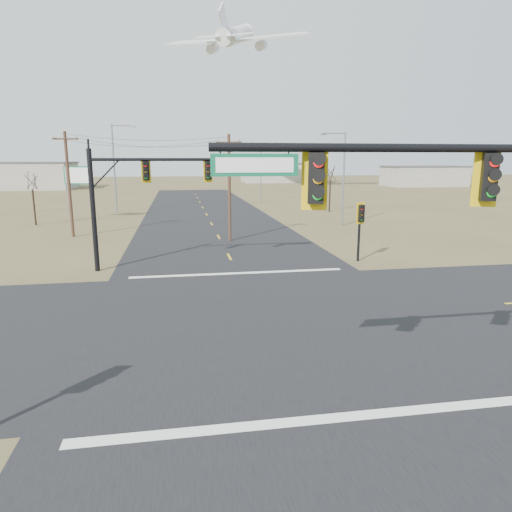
{
  "coord_description": "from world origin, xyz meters",
  "views": [
    {
      "loc": [
        -3.21,
        -17.26,
        6.32
      ],
      "look_at": [
        -0.09,
        1.0,
        2.39
      ],
      "focal_mm": 32.0,
      "sensor_mm": 36.0,
      "label": 1
    }
  ],
  "objects": [
    {
      "name": "warehouse_right",
      "position": [
        55.0,
        85.0,
        2.25
      ],
      "size": [
        18.0,
        10.0,
        4.5
      ],
      "primitive_type": "cube",
      "color": "#A7A494",
      "rests_on": "ground"
    },
    {
      "name": "streetlight_a",
      "position": [
        12.25,
        24.78,
        4.99
      ],
      "size": [
        2.49,
        0.34,
        8.9
      ],
      "rotation": [
        0.0,
        0.0,
        0.25
      ],
      "color": "gray",
      "rests_on": "ground"
    },
    {
      "name": "warehouse_left",
      "position": [
        -40.0,
        90.0,
        2.75
      ],
      "size": [
        28.0,
        14.0,
        5.5
      ],
      "primitive_type": "cube",
      "color": "#A7A494",
      "rests_on": "ground"
    },
    {
      "name": "mast_arm_near",
      "position": [
        3.96,
        -7.98,
        5.21
      ],
      "size": [
        10.37,
        0.58,
        7.16
      ],
      "rotation": [
        0.0,
        0.0,
        -0.37
      ],
      "color": "black",
      "rests_on": "ground"
    },
    {
      "name": "ground",
      "position": [
        0.0,
        0.0,
        0.0
      ],
      "size": [
        320.0,
        320.0,
        0.0
      ],
      "primitive_type": "plane",
      "color": "brown",
      "rests_on": "ground"
    },
    {
      "name": "highway_sign",
      "position": [
        -13.41,
        33.29,
        4.01
      ],
      "size": [
        2.91,
        0.89,
        5.63
      ],
      "rotation": [
        0.0,
        0.0,
        -0.27
      ],
      "color": "gray",
      "rests_on": "ground"
    },
    {
      "name": "stop_bar_far",
      "position": [
        0.0,
        7.5,
        0.03
      ],
      "size": [
        12.0,
        0.4,
        0.01
      ],
      "primitive_type": "cube",
      "color": "silver",
      "rests_on": "road_ns"
    },
    {
      "name": "streetlight_b",
      "position": [
        8.84,
        50.22,
        4.85
      ],
      "size": [
        2.42,
        0.39,
        8.65
      ],
      "rotation": [
        0.0,
        0.0,
        -0.41
      ],
      "color": "gray",
      "rests_on": "ground"
    },
    {
      "name": "warehouse_mid",
      "position": [
        25.0,
        110.0,
        2.5
      ],
      "size": [
        20.0,
        12.0,
        5.0
      ],
      "primitive_type": "cube",
      "color": "#A7A494",
      "rests_on": "ground"
    },
    {
      "name": "road_ew",
      "position": [
        0.0,
        0.0,
        0.01
      ],
      "size": [
        160.0,
        14.0,
        0.02
      ],
      "primitive_type": "cube",
      "color": "black",
      "rests_on": "ground"
    },
    {
      "name": "bare_tree_a",
      "position": [
        -17.06,
        30.15,
        4.33
      ],
      "size": [
        2.61,
        2.61,
        5.47
      ],
      "rotation": [
        0.0,
        0.0,
        0.19
      ],
      "color": "black",
      "rests_on": "ground"
    },
    {
      "name": "stop_bar_near",
      "position": [
        0.0,
        -7.5,
        0.03
      ],
      "size": [
        12.0,
        0.4,
        0.01
      ],
      "primitive_type": "cube",
      "color": "silver",
      "rests_on": "road_ns"
    },
    {
      "name": "utility_pole_near",
      "position": [
        0.73,
        18.08,
        4.3
      ],
      "size": [
        1.96,
        0.66,
        8.18
      ],
      "rotation": [
        0.0,
        0.0,
        -0.28
      ],
      "color": "#49301F",
      "rests_on": "ground"
    },
    {
      "name": "pedestal_signal_ne",
      "position": [
        7.91,
        9.31,
        2.79
      ],
      "size": [
        0.63,
        0.53,
        3.76
      ],
      "rotation": [
        0.0,
        0.0,
        0.2
      ],
      "color": "black",
      "rests_on": "ground"
    },
    {
      "name": "jet_airliner",
      "position": [
        8.62,
        74.16,
        29.11
      ],
      "size": [
        23.89,
        24.57,
        12.87
      ],
      "rotation": [
        0.0,
        -0.32,
        1.13
      ],
      "color": "white"
    },
    {
      "name": "streetlight_c",
      "position": [
        -10.39,
        40.3,
        5.85
      ],
      "size": [
        2.91,
        0.42,
        10.41
      ],
      "rotation": [
        0.0,
        0.0,
        -0.31
      ],
      "color": "gray",
      "rests_on": "ground"
    },
    {
      "name": "bare_tree_c",
      "position": [
        15.11,
        36.43,
        4.79
      ],
      "size": [
        2.69,
        2.69,
        6.1
      ],
      "rotation": [
        0.0,
        0.0,
        0.04
      ],
      "color": "black",
      "rests_on": "ground"
    },
    {
      "name": "mast_arm_far",
      "position": [
        -4.93,
        9.56,
        5.0
      ],
      "size": [
        8.84,
        0.58,
        6.91
      ],
      "rotation": [
        0.0,
        0.0,
        0.39
      ],
      "color": "black",
      "rests_on": "ground"
    },
    {
      "name": "road_ns",
      "position": [
        0.0,
        0.0,
        0.01
      ],
      "size": [
        14.0,
        160.0,
        0.02
      ],
      "primitive_type": "cube",
      "color": "black",
      "rests_on": "ground"
    },
    {
      "name": "utility_pole_far",
      "position": [
        -11.92,
        22.25,
        4.46
      ],
      "size": [
        2.08,
        0.36,
        8.51
      ],
      "rotation": [
        0.0,
        0.0,
        -0.12
      ],
      "color": "#49301F",
      "rests_on": "ground"
    }
  ]
}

